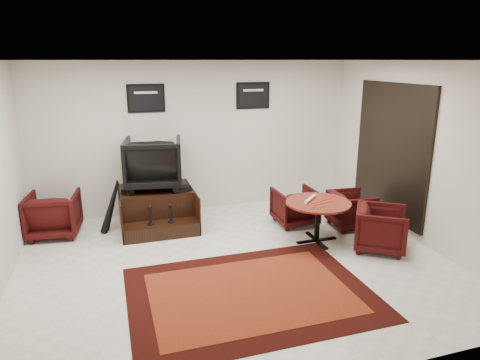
% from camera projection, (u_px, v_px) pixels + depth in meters
% --- Properties ---
extents(ground, '(6.00, 6.00, 0.00)m').
position_uv_depth(ground, '(236.00, 263.00, 6.11)').
color(ground, silver).
rests_on(ground, ground).
extents(room_shell, '(6.02, 5.02, 2.81)m').
position_uv_depth(room_shell, '(261.00, 137.00, 5.85)').
color(room_shell, beige).
rests_on(room_shell, ground).
extents(area_rug, '(2.98, 2.23, 0.01)m').
position_uv_depth(area_rug, '(250.00, 293.00, 5.33)').
color(area_rug, black).
rests_on(area_rug, ground).
extents(shine_podium, '(1.25, 1.29, 0.64)m').
position_uv_depth(shine_podium, '(157.00, 209.00, 7.47)').
color(shine_podium, black).
rests_on(shine_podium, ground).
extents(shine_chair, '(1.08, 1.03, 0.98)m').
position_uv_depth(shine_chair, '(153.00, 160.00, 7.37)').
color(shine_chair, black).
rests_on(shine_chair, shine_podium).
extents(shoes_pair, '(0.22, 0.26, 0.09)m').
position_uv_depth(shoes_pair, '(127.00, 190.00, 7.21)').
color(shoes_pair, black).
rests_on(shoes_pair, shine_podium).
extents(polish_kit, '(0.29, 0.23, 0.09)m').
position_uv_depth(polish_kit, '(183.00, 188.00, 7.29)').
color(polish_kit, black).
rests_on(polish_kit, shine_podium).
extents(umbrella_black, '(0.35, 0.13, 0.93)m').
position_uv_depth(umbrella_black, '(111.00, 206.00, 7.08)').
color(umbrella_black, black).
rests_on(umbrella_black, ground).
extents(umbrella_hooked, '(0.32, 0.12, 0.87)m').
position_uv_depth(umbrella_hooked, '(112.00, 205.00, 7.23)').
color(umbrella_hooked, black).
rests_on(umbrella_hooked, ground).
extents(armchair_side, '(0.85, 0.81, 0.80)m').
position_uv_depth(armchair_side, '(54.00, 212.00, 7.00)').
color(armchair_side, black).
rests_on(armchair_side, ground).
extents(meeting_table, '(1.02, 1.02, 0.66)m').
position_uv_depth(meeting_table, '(318.00, 207.00, 6.70)').
color(meeting_table, '#4F110B').
rests_on(meeting_table, ground).
extents(table_chair_back, '(0.70, 0.65, 0.71)m').
position_uv_depth(table_chair_back, '(295.00, 205.00, 7.50)').
color(table_chair_back, black).
rests_on(table_chair_back, ground).
extents(table_chair_window, '(0.67, 0.71, 0.69)m').
position_uv_depth(table_chair_window, '(351.00, 208.00, 7.37)').
color(table_chair_window, black).
rests_on(table_chair_window, ground).
extents(table_chair_corner, '(0.97, 0.98, 0.74)m').
position_uv_depth(table_chair_corner, '(381.00, 227.00, 6.46)').
color(table_chair_corner, black).
rests_on(table_chair_corner, ground).
extents(paper_roll, '(0.34, 0.32, 0.05)m').
position_uv_depth(paper_roll, '(310.00, 199.00, 6.74)').
color(paper_roll, silver).
rests_on(paper_roll, meeting_table).
extents(table_clutter, '(0.56, 0.39, 0.01)m').
position_uv_depth(table_clutter, '(322.00, 202.00, 6.63)').
color(table_clutter, '#F9520D').
rests_on(table_clutter, meeting_table).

